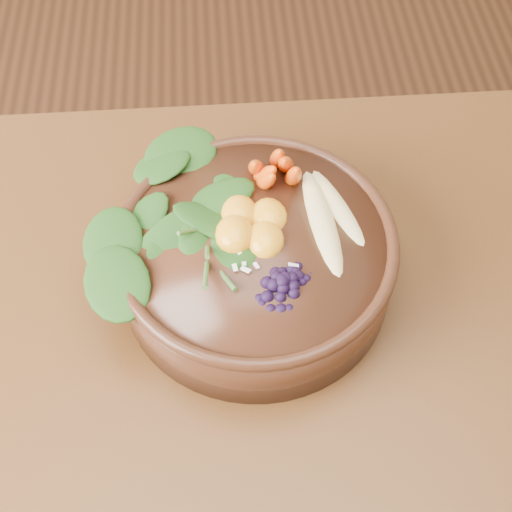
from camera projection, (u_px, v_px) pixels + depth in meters
dining_table at (329, 451)px, 0.78m from camera, size 1.60×0.90×0.75m
stoneware_bowl at (256, 261)px, 0.76m from camera, size 0.36×0.36×0.08m
kale_heap at (194, 195)px, 0.73m from camera, size 0.23×0.22×0.04m
carrot_cluster at (277, 146)px, 0.75m from camera, size 0.08×0.08×0.08m
banana_halves at (331, 206)px, 0.74m from camera, size 0.08×0.17×0.03m
mandarin_cluster at (252, 216)px, 0.72m from camera, size 0.11×0.11×0.03m
blueberry_pile at (281, 274)px, 0.68m from camera, size 0.16×0.14×0.04m
coconut_flakes at (265, 252)px, 0.71m from camera, size 0.11×0.09×0.01m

